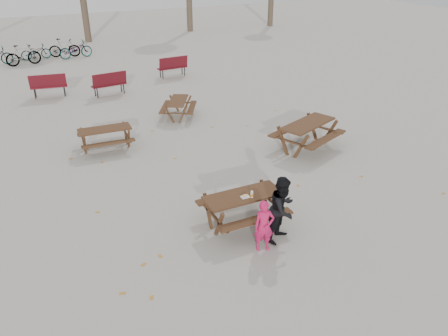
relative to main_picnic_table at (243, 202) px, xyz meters
name	(u,v)px	position (x,y,z in m)	size (l,w,h in m)	color
ground	(243,223)	(0.00, 0.00, -0.59)	(80.00, 80.00, 0.00)	gray
main_picnic_table	(243,202)	(0.00, 0.00, 0.00)	(1.80, 1.45, 0.78)	#351D13
food_tray	(245,197)	(-0.03, -0.13, 0.21)	(0.18, 0.11, 0.04)	white
bread_roll	(245,195)	(-0.03, -0.13, 0.25)	(0.14, 0.06, 0.05)	tan
soda_bottle	(252,195)	(0.11, -0.19, 0.26)	(0.07, 0.07, 0.17)	silver
child	(264,226)	(-0.07, -1.05, -0.01)	(0.42, 0.28, 1.16)	#C51850
adult	(283,209)	(0.48, -0.89, 0.17)	(0.74, 0.58, 1.52)	black
picnic_table_east	(307,135)	(3.89, 2.93, -0.15)	(2.02, 1.63, 0.87)	#351D13
picnic_table_north	(106,139)	(-1.91, 5.69, -0.24)	(1.62, 1.31, 0.70)	#351D13
picnic_table_far	(178,109)	(1.24, 7.49, -0.25)	(1.54, 1.24, 0.66)	#351D13
park_bench_row	(75,83)	(-1.81, 12.23, -0.07)	(11.61, 2.34, 1.03)	#5D121B
bicycle_row	(39,52)	(-2.59, 19.74, -0.08)	(6.30, 2.05, 1.11)	black
fallen_leaves	(217,175)	(0.50, 2.50, -0.58)	(11.00, 11.00, 0.01)	#B1762A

